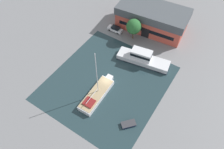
{
  "coord_description": "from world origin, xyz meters",
  "views": [
    {
      "loc": [
        18.59,
        -26.19,
        44.29
      ],
      "look_at": [
        0.0,
        2.21,
        1.0
      ],
      "focal_mm": 35.0,
      "sensor_mm": 36.0,
      "label": 1
    }
  ],
  "objects_px": {
    "warehouse_building": "(152,18)",
    "quay_tree_near_building": "(134,27)",
    "sailboat_moored": "(97,94)",
    "parked_car": "(115,29)",
    "motor_cruiser": "(143,58)",
    "small_dinghy": "(128,124)"
  },
  "relations": [
    {
      "from": "warehouse_building",
      "to": "quay_tree_near_building",
      "type": "xyz_separation_m",
      "value": [
        -2.23,
        -7.29,
        0.8
      ]
    },
    {
      "from": "quay_tree_near_building",
      "to": "sailboat_moored",
      "type": "relative_size",
      "value": 0.46
    },
    {
      "from": "warehouse_building",
      "to": "parked_car",
      "type": "bearing_deg",
      "value": -143.6
    },
    {
      "from": "quay_tree_near_building",
      "to": "parked_car",
      "type": "bearing_deg",
      "value": -178.51
    },
    {
      "from": "motor_cruiser",
      "to": "small_dinghy",
      "type": "distance_m",
      "value": 18.99
    },
    {
      "from": "quay_tree_near_building",
      "to": "small_dinghy",
      "type": "xyz_separation_m",
      "value": [
        13.03,
        -24.55,
        -4.05
      ]
    },
    {
      "from": "quay_tree_near_building",
      "to": "parked_car",
      "type": "distance_m",
      "value": 7.04
    },
    {
      "from": "warehouse_building",
      "to": "motor_cruiser",
      "type": "bearing_deg",
      "value": -77.43
    },
    {
      "from": "quay_tree_near_building",
      "to": "sailboat_moored",
      "type": "distance_m",
      "value": 22.77
    },
    {
      "from": "sailboat_moored",
      "to": "motor_cruiser",
      "type": "distance_m",
      "value": 16.09
    },
    {
      "from": "quay_tree_near_building",
      "to": "warehouse_building",
      "type": "bearing_deg",
      "value": 73.01
    },
    {
      "from": "warehouse_building",
      "to": "sailboat_moored",
      "type": "distance_m",
      "value": 29.71
    },
    {
      "from": "warehouse_building",
      "to": "small_dinghy",
      "type": "xyz_separation_m",
      "value": [
        10.8,
        -31.84,
        -3.25
      ]
    },
    {
      "from": "warehouse_building",
      "to": "small_dinghy",
      "type": "bearing_deg",
      "value": -76.68
    },
    {
      "from": "parked_car",
      "to": "small_dinghy",
      "type": "xyz_separation_m",
      "value": [
        19.13,
        -24.4,
        -0.54
      ]
    },
    {
      "from": "parked_car",
      "to": "warehouse_building",
      "type": "bearing_deg",
      "value": -48.98
    },
    {
      "from": "quay_tree_near_building",
      "to": "motor_cruiser",
      "type": "xyz_separation_m",
      "value": [
        6.76,
        -6.66,
        -2.98
      ]
    },
    {
      "from": "quay_tree_near_building",
      "to": "parked_car",
      "type": "height_order",
      "value": "quay_tree_near_building"
    },
    {
      "from": "parked_car",
      "to": "sailboat_moored",
      "type": "relative_size",
      "value": 0.33
    },
    {
      "from": "parked_car",
      "to": "quay_tree_near_building",
      "type": "bearing_deg",
      "value": -89.31
    },
    {
      "from": "sailboat_moored",
      "to": "motor_cruiser",
      "type": "xyz_separation_m",
      "value": [
        3.8,
        15.63,
        0.63
      ]
    },
    {
      "from": "small_dinghy",
      "to": "sailboat_moored",
      "type": "bearing_deg",
      "value": -151.3
    }
  ]
}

